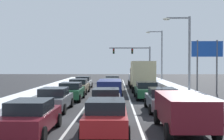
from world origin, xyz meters
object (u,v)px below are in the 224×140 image
object	(u,v)px
sedan_gray_right_lane_second	(162,99)
sedan_silver_left_lane_fifth	(83,82)
traffic_light_gantry	(137,56)
suv_maroon_right_lane_nearest	(183,109)
sedan_red_center_lane_nearest	(106,116)
roadside_sign_right	(207,55)
sedan_black_center_lane_fifth	(112,82)
sedan_maroon_left_lane_nearest	(31,117)
street_lamp_right_mid	(160,52)
street_lamp_right_near	(185,48)
sedan_tan_left_lane_fourth	(79,86)
box_truck_right_lane_fourth	(142,74)
sedan_charcoal_center_lane_second	(106,100)
suv_navy_center_lane_third	(110,88)
sedan_green_right_lane_third	(146,90)
sedan_gray_left_lane_second	(54,99)
sedan_green_left_lane_third	(71,91)
suv_silver_right_lane_fifth	(136,78)
sedan_white_center_lane_fourth	(111,85)

from	to	relation	value
sedan_gray_right_lane_second	sedan_silver_left_lane_fifth	distance (m)	19.02
sedan_gray_right_lane_second	traffic_light_gantry	distance (m)	35.92
suv_maroon_right_lane_nearest	sedan_red_center_lane_nearest	distance (m)	3.50
roadside_sign_right	sedan_red_center_lane_nearest	bearing A→B (deg)	-118.61
sedan_black_center_lane_fifth	sedan_maroon_left_lane_nearest	bearing A→B (deg)	-97.02
sedan_gray_right_lane_second	sedan_red_center_lane_nearest	distance (m)	7.20
street_lamp_right_mid	traffic_light_gantry	bearing A→B (deg)	113.35
street_lamp_right_near	suv_maroon_right_lane_nearest	bearing A→B (deg)	-103.02
sedan_tan_left_lane_fourth	sedan_silver_left_lane_fifth	xyz separation A→B (m)	(-0.20, 6.15, 0.00)
box_truck_right_lane_fourth	sedan_charcoal_center_lane_second	xyz separation A→B (m)	(-3.49, -14.64, -1.14)
sedan_red_center_lane_nearest	suv_navy_center_lane_third	xyz separation A→B (m)	(-0.13, 12.68, 0.25)
sedan_maroon_left_lane_nearest	sedan_tan_left_lane_fourth	xyz separation A→B (m)	(-0.20, 18.08, 0.00)
suv_maroon_right_lane_nearest	sedan_silver_left_lane_fifth	world-z (taller)	suv_maroon_right_lane_nearest
sedan_green_right_lane_third	sedan_red_center_lane_nearest	distance (m)	13.45
sedan_gray_right_lane_second	box_truck_right_lane_fourth	xyz separation A→B (m)	(-0.13, 14.24, 1.14)
sedan_maroon_left_lane_nearest	sedan_silver_left_lane_fifth	size ratio (longest dim) A/B	1.00
box_truck_right_lane_fourth	sedan_red_center_lane_nearest	world-z (taller)	box_truck_right_lane_fourth
sedan_gray_left_lane_second	roadside_sign_right	distance (m)	17.90
sedan_green_left_lane_third	sedan_green_right_lane_third	bearing A→B (deg)	9.40
sedan_gray_left_lane_second	sedan_charcoal_center_lane_second	bearing A→B (deg)	-7.18
sedan_silver_left_lane_fifth	sedan_green_left_lane_third	bearing A→B (deg)	-88.63
sedan_charcoal_center_lane_second	suv_navy_center_lane_third	world-z (taller)	suv_navy_center_lane_third
traffic_light_gantry	roadside_sign_right	size ratio (longest dim) A/B	1.37
sedan_red_center_lane_nearest	suv_silver_right_lane_fifth	bearing A→B (deg)	83.75
sedan_maroon_left_lane_nearest	sedan_green_left_lane_third	world-z (taller)	same
sedan_maroon_left_lane_nearest	traffic_light_gantry	xyz separation A→B (m)	(7.43, 42.30, 3.73)
suv_maroon_right_lane_nearest	suv_silver_right_lane_fifth	distance (m)	28.68
sedan_gray_right_lane_second	sedan_white_center_lane_fourth	world-z (taller)	same
suv_silver_right_lane_fifth	sedan_green_left_lane_third	world-z (taller)	suv_silver_right_lane_fifth
sedan_charcoal_center_lane_second	street_lamp_right_mid	distance (m)	30.16
roadside_sign_right	suv_navy_center_lane_third	bearing A→B (deg)	-152.38
sedan_green_right_lane_third	sedan_white_center_lane_fourth	xyz separation A→B (m)	(-3.23, 6.47, 0.00)
sedan_red_center_lane_nearest	street_lamp_right_near	xyz separation A→B (m)	(7.01, 15.63, 3.82)
sedan_green_right_lane_third	sedan_green_left_lane_third	bearing A→B (deg)	-170.60
sedan_silver_left_lane_fifth	traffic_light_gantry	xyz separation A→B (m)	(7.83, 18.07, 3.73)
suv_silver_right_lane_fifth	street_lamp_right_near	xyz separation A→B (m)	(3.84, -13.38, 3.57)
box_truck_right_lane_fourth	sedan_silver_left_lane_fifth	size ratio (longest dim) A/B	1.60
box_truck_right_lane_fourth	sedan_tan_left_lane_fourth	world-z (taller)	box_truck_right_lane_fourth
sedan_black_center_lane_fifth	sedan_gray_left_lane_second	world-z (taller)	same
suv_navy_center_lane_third	sedan_silver_left_lane_fifth	size ratio (longest dim) A/B	1.09
sedan_maroon_left_lane_nearest	street_lamp_right_near	xyz separation A→B (m)	(10.28, 15.87, 3.82)
sedan_green_left_lane_third	traffic_light_gantry	bearing A→B (deg)	75.90
sedan_tan_left_lane_fourth	street_lamp_right_mid	bearing A→B (deg)	57.76
suv_navy_center_lane_third	sedan_tan_left_lane_fourth	bearing A→B (deg)	122.93
sedan_green_left_lane_third	roadside_sign_right	distance (m)	14.70
sedan_black_center_lane_fifth	sedan_maroon_left_lane_nearest	world-z (taller)	same
sedan_gray_right_lane_second	street_lamp_right_mid	xyz separation A→B (m)	(3.85, 28.52, 4.20)
sedan_white_center_lane_fourth	traffic_light_gantry	distance (m)	23.20
sedan_maroon_left_lane_nearest	street_lamp_right_mid	world-z (taller)	street_lamp_right_mid
sedan_green_right_lane_third	sedan_charcoal_center_lane_second	size ratio (longest dim) A/B	1.00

